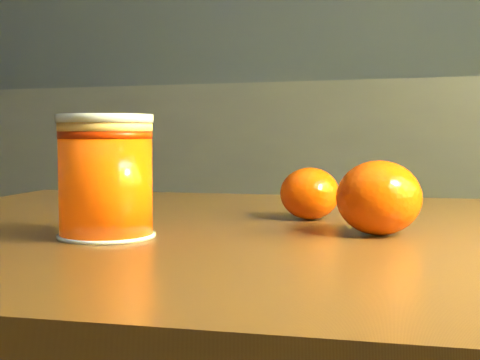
% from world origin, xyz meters
% --- Properties ---
extents(kitchen_counter, '(3.15, 0.60, 0.90)m').
position_xyz_m(kitchen_counter, '(0.00, 1.45, 0.45)').
color(kitchen_counter, '#48484D').
rests_on(kitchen_counter, ground).
extents(table, '(0.99, 0.76, 0.68)m').
position_xyz_m(table, '(0.75, 0.10, 0.60)').
color(table, brown).
rests_on(table, ground).
extents(juice_glass, '(0.08, 0.08, 0.10)m').
position_xyz_m(juice_glass, '(0.60, -0.00, 0.73)').
color(juice_glass, '#FF4D05').
rests_on(juice_glass, table).
extents(orange_front, '(0.08, 0.08, 0.06)m').
position_xyz_m(orange_front, '(0.80, 0.09, 0.72)').
color(orange_front, '#DF4704').
rests_on(orange_front, table).
extents(orange_back, '(0.07, 0.07, 0.05)m').
position_xyz_m(orange_back, '(0.72, 0.17, 0.71)').
color(orange_back, '#DF4704').
rests_on(orange_back, table).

